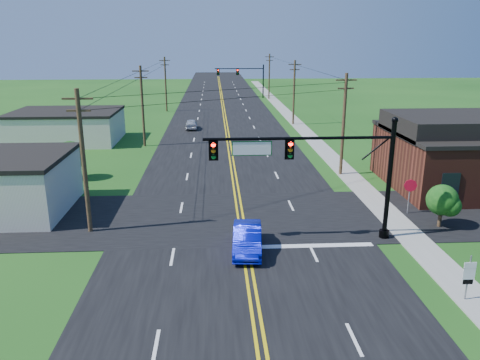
{
  "coord_description": "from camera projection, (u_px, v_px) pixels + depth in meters",
  "views": [
    {
      "loc": [
        -1.55,
        -18.02,
        11.72
      ],
      "look_at": [
        0.03,
        10.0,
        3.27
      ],
      "focal_mm": 35.0,
      "sensor_mm": 36.0,
      "label": 1
    }
  ],
  "objects": [
    {
      "name": "signal_mast_far",
      "position": [
        242.0,
        76.0,
        96.1
      ],
      "size": [
        10.98,
        0.6,
        7.48
      ],
      "color": "black",
      "rests_on": "ground"
    },
    {
      "name": "shrub_corner",
      "position": [
        442.0,
        200.0,
        29.95
      ],
      "size": [
        2.0,
        2.0,
        2.86
      ],
      "color": "#382619",
      "rests_on": "ground"
    },
    {
      "name": "utility_pole_right_c",
      "position": [
        269.0,
        76.0,
        94.43
      ],
      "size": [
        1.8,
        0.28,
        9.0
      ],
      "color": "#382619",
      "rests_on": "ground"
    },
    {
      "name": "utility_pole_left_c",
      "position": [
        166.0,
        83.0,
        78.09
      ],
      "size": [
        1.8,
        0.28,
        9.0
      ],
      "color": "#382619",
      "rests_on": "ground"
    },
    {
      "name": "distant_car",
      "position": [
        191.0,
        124.0,
        63.49
      ],
      "size": [
        1.7,
        4.0,
        1.35
      ],
      "primitive_type": "imported",
      "rotation": [
        0.0,
        0.0,
        3.17
      ],
      "color": "silver",
      "rests_on": "ground"
    },
    {
      "name": "cream_bldg_far",
      "position": [
        67.0,
        126.0,
        55.46
      ],
      "size": [
        12.2,
        9.2,
        3.7
      ],
      "color": "silver",
      "rests_on": "ground"
    },
    {
      "name": "utility_pole_left_a",
      "position": [
        84.0,
        160.0,
        28.38
      ],
      "size": [
        1.8,
        0.28,
        9.0
      ],
      "color": "#382619",
      "rests_on": "ground"
    },
    {
      "name": "blue_car",
      "position": [
        247.0,
        239.0,
        26.78
      ],
      "size": [
        1.92,
        4.65,
        1.5
      ],
      "primitive_type": "imported",
      "rotation": [
        0.0,
        0.0,
        -0.08
      ],
      "color": "#0811B8",
      "rests_on": "ground"
    },
    {
      "name": "sidewalk",
      "position": [
        309.0,
        135.0,
        59.49
      ],
      "size": [
        2.0,
        160.0,
        0.08
      ],
      "primitive_type": "cube",
      "color": "gray",
      "rests_on": "ground"
    },
    {
      "name": "stop_sign",
      "position": [
        410.0,
        189.0,
        32.26
      ],
      "size": [
        0.89,
        0.23,
        2.53
      ],
      "rotation": [
        0.0,
        0.0,
        -0.2
      ],
      "color": "slate",
      "rests_on": "ground"
    },
    {
      "name": "utility_pole_right_a",
      "position": [
        344.0,
        123.0,
        40.89
      ],
      "size": [
        1.8,
        0.28,
        9.0
      ],
      "color": "#382619",
      "rests_on": "ground"
    },
    {
      "name": "utility_pole_right_b",
      "position": [
        294.0,
        91.0,
        65.75
      ],
      "size": [
        1.8,
        0.28,
        9.0
      ],
      "color": "#382619",
      "rests_on": "ground"
    },
    {
      "name": "road_cross",
      "position": [
        238.0,
        217.0,
        32.16
      ],
      "size": [
        70.0,
        10.0,
        0.04
      ],
      "primitive_type": "cube",
      "color": "black",
      "rests_on": "ground"
    },
    {
      "name": "route_sign",
      "position": [
        469.0,
        275.0,
        21.46
      ],
      "size": [
        0.58,
        0.09,
        2.31
      ],
      "rotation": [
        0.0,
        0.0,
        -0.01
      ],
      "color": "slate",
      "rests_on": "ground"
    },
    {
      "name": "utility_pole_left_b",
      "position": [
        142.0,
        105.0,
        52.28
      ],
      "size": [
        1.8,
        0.28,
        9.0
      ],
      "color": "#382619",
      "rests_on": "ground"
    },
    {
      "name": "tree_left",
      "position": [
        70.0,
        155.0,
        40.35
      ],
      "size": [
        2.4,
        2.4,
        3.37
      ],
      "color": "#382619",
      "rests_on": "ground"
    },
    {
      "name": "signal_mast_main",
      "position": [
        316.0,
        164.0,
        27.21
      ],
      "size": [
        11.3,
        0.6,
        7.48
      ],
      "color": "black",
      "rests_on": "ground"
    },
    {
      "name": "tree_right_back",
      "position": [
        394.0,
        137.0,
        45.67
      ],
      "size": [
        3.0,
        3.0,
        4.1
      ],
      "color": "#382619",
      "rests_on": "ground"
    },
    {
      "name": "brick_building",
      "position": [
        477.0,
        159.0,
        38.3
      ],
      "size": [
        14.2,
        11.2,
        4.7
      ],
      "color": "#582419",
      "rests_on": "ground"
    },
    {
      "name": "ground",
      "position": [
        252.0,
        315.0,
        20.69
      ],
      "size": [
        260.0,
        260.0,
        0.0
      ],
      "primitive_type": "plane",
      "color": "#164413",
      "rests_on": "ground"
    },
    {
      "name": "road_main",
      "position": [
        224.0,
        123.0,
        68.49
      ],
      "size": [
        16.0,
        220.0,
        0.04
      ],
      "primitive_type": "cube",
      "color": "black",
      "rests_on": "ground"
    }
  ]
}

